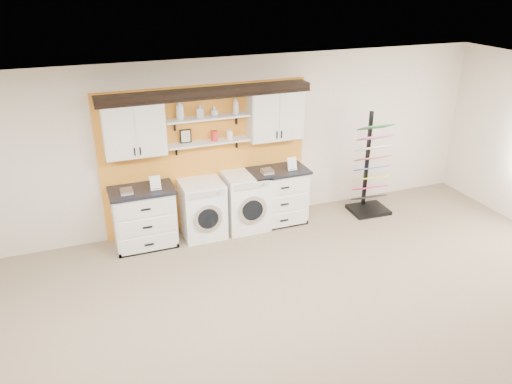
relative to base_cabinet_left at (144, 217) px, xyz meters
name	(u,v)px	position (x,y,z in m)	size (l,w,h in m)	color
ceiling	(329,132)	(1.13, -3.64, 2.32)	(10.00, 10.00, 0.00)	white
wall_back	(205,146)	(1.13, 0.36, 0.92)	(10.00, 10.00, 0.00)	silver
accent_panel	(207,158)	(1.13, 0.32, 0.72)	(3.40, 0.07, 2.40)	orange
upper_cabinet_left	(134,128)	(0.00, 0.15, 1.40)	(0.90, 0.35, 0.84)	white
upper_cabinet_right	(275,114)	(2.26, 0.15, 1.40)	(0.90, 0.35, 0.84)	white
shelf_lower	(209,142)	(1.13, 0.16, 1.05)	(1.32, 0.28, 0.03)	white
shelf_upper	(208,118)	(1.13, 0.16, 1.45)	(1.32, 0.28, 0.03)	white
crown_molding	(206,92)	(1.13, 0.17, 1.84)	(3.30, 0.41, 0.13)	black
picture_frame	(186,136)	(0.78, 0.21, 1.17)	(0.18, 0.02, 0.22)	black
canister_red	(214,136)	(1.23, 0.16, 1.14)	(0.11, 0.11, 0.16)	red
canister_cream	(230,135)	(1.48, 0.16, 1.13)	(0.10, 0.10, 0.14)	silver
base_cabinet_left	(144,217)	(0.00, 0.00, 0.00)	(0.99, 0.66, 0.97)	white
base_cabinet_right	(277,196)	(2.26, 0.00, 0.00)	(0.99, 0.66, 0.97)	white
washer	(202,209)	(0.94, 0.00, -0.02)	(0.67, 0.71, 0.93)	white
dryer	(245,201)	(1.68, 0.00, 0.00)	(0.69, 0.71, 0.97)	white
sample_rack	(370,182)	(3.96, -0.21, 0.08)	(0.68, 0.58, 1.81)	black
soap_bottle_a	(180,109)	(0.71, 0.16, 1.62)	(0.12, 0.12, 0.31)	silver
soap_bottle_b	(200,110)	(1.02, 0.16, 1.57)	(0.10, 0.10, 0.21)	silver
soap_bottle_c	(214,111)	(1.24, 0.16, 1.54)	(0.12, 0.12, 0.15)	silver
soap_bottle_d	(236,106)	(1.59, 0.16, 1.59)	(0.10, 0.10, 0.26)	silver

